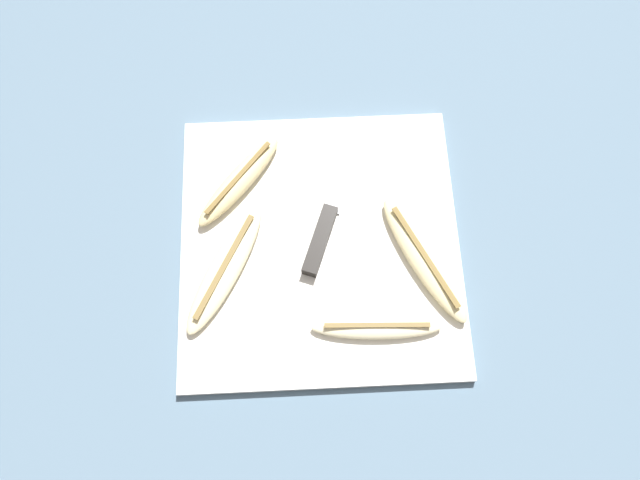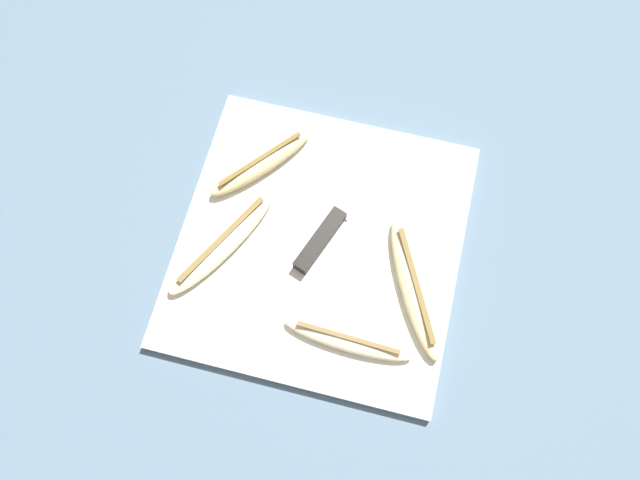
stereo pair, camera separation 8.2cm
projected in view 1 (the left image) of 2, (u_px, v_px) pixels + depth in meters
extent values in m
plane|color=slate|center=(320.00, 246.00, 0.84)|extent=(4.00, 4.00, 0.00)
cube|color=white|center=(320.00, 244.00, 0.83)|extent=(0.37, 0.38, 0.01)
cube|color=black|center=(321.00, 243.00, 0.82)|extent=(0.05, 0.10, 0.02)
cube|color=#B7BABF|center=(347.00, 166.00, 0.86)|extent=(0.07, 0.15, 0.00)
ellipsoid|color=beige|center=(239.00, 181.00, 0.84)|extent=(0.13, 0.15, 0.02)
cube|color=olive|center=(238.00, 177.00, 0.83)|extent=(0.09, 0.10, 0.00)
ellipsoid|color=beige|center=(225.00, 268.00, 0.80)|extent=(0.13, 0.19, 0.02)
cube|color=olive|center=(224.00, 266.00, 0.79)|extent=(0.08, 0.14, 0.00)
ellipsoid|color=beige|center=(424.00, 259.00, 0.81)|extent=(0.12, 0.19, 0.02)
cube|color=olive|center=(425.00, 256.00, 0.80)|extent=(0.07, 0.14, 0.00)
ellipsoid|color=beige|center=(377.00, 327.00, 0.78)|extent=(0.17, 0.04, 0.02)
cube|color=olive|center=(377.00, 325.00, 0.77)|extent=(0.13, 0.01, 0.00)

